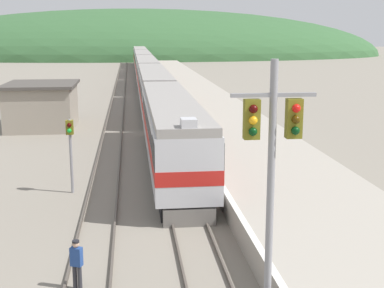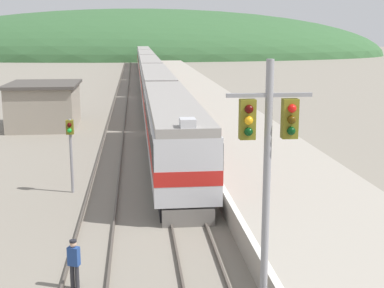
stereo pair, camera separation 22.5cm
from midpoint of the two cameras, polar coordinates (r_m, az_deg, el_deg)
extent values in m
cube|color=#4C443D|center=(77.57, -5.46, 6.09)|extent=(0.08, 180.00, 0.16)
cube|color=#4C443D|center=(77.61, -4.39, 6.12)|extent=(0.08, 180.00, 0.16)
cube|color=#4C443D|center=(77.59, -8.31, 6.02)|extent=(0.08, 180.00, 0.16)
cube|color=#4C443D|center=(77.56, -7.24, 6.05)|extent=(0.08, 180.00, 0.16)
cube|color=#9E9689|center=(58.11, 0.82, 4.60)|extent=(7.11, 140.00, 1.06)
cube|color=silver|center=(57.71, -2.57, 5.08)|extent=(0.24, 140.00, 0.01)
ellipsoid|color=#335B33|center=(172.86, -5.90, 9.32)|extent=(157.80, 71.01, 29.23)
cube|color=gray|center=(46.54, -15.83, 3.82)|extent=(5.28, 6.45, 3.53)
cube|color=#47423D|center=(46.32, -15.97, 6.13)|extent=(5.78, 6.95, 0.24)
cube|color=black|center=(32.18, -2.44, -1.68)|extent=(2.33, 19.23, 0.85)
cube|color=#BCBCC1|center=(31.78, -2.47, 1.63)|extent=(2.84, 20.45, 2.93)
cube|color=red|center=(31.83, -2.47, 1.21)|extent=(2.87, 20.47, 0.64)
cube|color=black|center=(31.67, -2.48, 2.77)|extent=(2.87, 19.23, 0.88)
cube|color=gray|center=(31.53, -2.50, 4.60)|extent=(2.67, 20.45, 0.40)
cube|color=black|center=(22.77, -0.83, -0.90)|extent=(2.88, 2.20, 1.17)
cube|color=#BCBCC1|center=(21.84, -0.66, 2.29)|extent=(0.64, 0.80, 0.36)
cube|color=slate|center=(22.61, -0.57, -7.79)|extent=(2.22, 0.40, 0.77)
cube|color=black|center=(54.07, -4.17, 3.90)|extent=(2.33, 21.01, 0.85)
cube|color=#BCBCC1|center=(53.84, -4.20, 5.89)|extent=(2.84, 22.35, 2.93)
cube|color=red|center=(53.86, -4.19, 5.65)|extent=(2.87, 22.37, 0.64)
cube|color=black|center=(53.77, -4.21, 6.58)|extent=(2.87, 21.01, 0.88)
cube|color=gray|center=(53.69, -4.23, 7.66)|extent=(2.67, 22.35, 0.40)
cube|color=black|center=(77.15, -4.92, 6.33)|extent=(2.33, 21.01, 0.85)
cube|color=#BCBCC1|center=(76.99, -4.95, 7.73)|extent=(2.84, 22.35, 2.93)
cube|color=red|center=(77.00, -4.94, 7.55)|extent=(2.87, 22.37, 0.64)
cube|color=black|center=(76.94, -4.96, 8.21)|extent=(2.87, 21.01, 0.88)
cube|color=gray|center=(76.88, -4.97, 8.96)|extent=(2.67, 22.35, 0.40)
cube|color=black|center=(100.31, -5.33, 7.64)|extent=(2.33, 21.01, 0.85)
cube|color=#BCBCC1|center=(100.18, -5.35, 8.71)|extent=(2.84, 22.35, 2.93)
cube|color=red|center=(100.20, -5.35, 8.58)|extent=(2.87, 22.37, 0.64)
cube|color=black|center=(100.15, -5.36, 9.08)|extent=(2.87, 21.01, 0.88)
cube|color=gray|center=(100.10, -5.37, 9.66)|extent=(2.67, 22.35, 0.40)
cube|color=black|center=(123.51, -5.59, 8.45)|extent=(2.33, 21.01, 0.85)
cube|color=#BCBCC1|center=(123.40, -5.61, 9.33)|extent=(2.84, 22.35, 2.93)
cube|color=red|center=(123.41, -5.60, 9.22)|extent=(2.87, 22.37, 0.64)
cube|color=black|center=(123.37, -5.61, 9.63)|extent=(2.87, 21.01, 0.88)
cube|color=gray|center=(123.34, -5.62, 10.10)|extent=(2.67, 22.35, 0.40)
cylinder|color=gray|center=(14.23, 7.89, -5.99)|extent=(0.20, 0.20, 7.36)
cube|color=gray|center=(13.63, 8.23, 5.20)|extent=(2.20, 0.10, 0.10)
cube|color=#6B6619|center=(13.59, 5.91, 2.64)|extent=(0.40, 0.28, 1.02)
sphere|color=#3C0504|center=(13.38, 6.09, 3.73)|extent=(0.22, 0.22, 0.22)
sphere|color=orange|center=(13.42, 6.06, 2.52)|extent=(0.22, 0.22, 0.22)
sphere|color=black|center=(13.47, 6.04, 1.32)|extent=(0.22, 0.22, 0.22)
cube|color=#6B6619|center=(13.87, 10.35, 2.70)|extent=(0.40, 0.28, 1.02)
sphere|color=red|center=(13.66, 10.61, 3.76)|extent=(0.22, 0.22, 0.22)
sphere|color=#412C05|center=(13.70, 10.56, 2.58)|extent=(0.22, 0.22, 0.22)
sphere|color=black|center=(13.75, 10.52, 1.40)|extent=(0.22, 0.22, 0.22)
cylinder|color=gray|center=(27.37, -13.01, -1.30)|extent=(0.14, 0.14, 3.77)
cube|color=#6B6619|center=(27.08, -13.16, 1.74)|extent=(0.36, 0.28, 0.71)
sphere|color=#3C0504|center=(26.88, -13.21, 1.97)|extent=(0.22, 0.22, 0.22)
sphere|color=green|center=(26.93, -13.19, 1.39)|extent=(0.22, 0.22, 0.22)
cylinder|color=#2D2D33|center=(17.88, -12.74, -13.66)|extent=(0.14, 0.14, 0.79)
cylinder|color=#2D2D33|center=(17.80, -12.25, -13.75)|extent=(0.14, 0.14, 0.79)
cube|color=navy|center=(17.55, -12.60, -11.65)|extent=(0.42, 0.34, 0.61)
sphere|color=tan|center=(17.39, -12.66, -10.40)|extent=(0.21, 0.21, 0.21)
cylinder|color=black|center=(17.35, -12.68, -10.11)|extent=(0.22, 0.22, 0.06)
camera|label=1|loc=(0.11, -90.24, -0.05)|focal=50.00mm
camera|label=2|loc=(0.11, 89.76, 0.05)|focal=50.00mm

